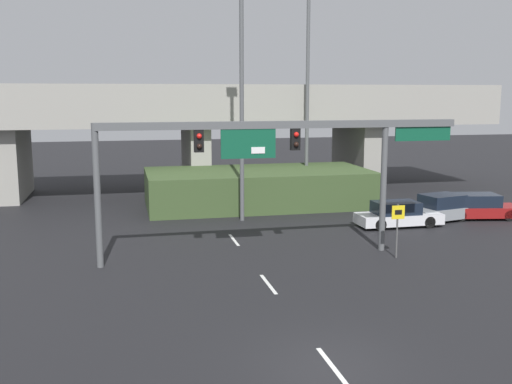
# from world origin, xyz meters

# --- Properties ---
(ground_plane) EXTENTS (160.00, 160.00, 0.00)m
(ground_plane) POSITION_xyz_m (0.00, 0.00, 0.00)
(ground_plane) COLOR black
(lane_markings) EXTENTS (0.14, 31.01, 0.01)m
(lane_markings) POSITION_xyz_m (0.00, 14.02, 0.00)
(lane_markings) COLOR silver
(lane_markings) RESTS_ON ground
(signal_gantry) EXTENTS (16.09, 0.44, 6.01)m
(signal_gantry) POSITION_xyz_m (1.16, 10.60, 4.88)
(signal_gantry) COLOR #515456
(signal_gantry) RESTS_ON ground
(speed_limit_sign) EXTENTS (0.60, 0.11, 2.42)m
(speed_limit_sign) POSITION_xyz_m (6.39, 9.19, 1.58)
(speed_limit_sign) COLOR #4C4C4C
(speed_limit_sign) RESTS_ON ground
(highway_light_pole_near) EXTENTS (0.70, 0.36, 14.70)m
(highway_light_pole_near) POSITION_xyz_m (1.31, 18.48, 7.73)
(highway_light_pole_near) COLOR #515456
(highway_light_pole_near) RESTS_ON ground
(highway_light_pole_far) EXTENTS (0.70, 0.36, 18.15)m
(highway_light_pole_far) POSITION_xyz_m (7.04, 24.59, 9.46)
(highway_light_pole_far) COLOR #515456
(highway_light_pole_far) RESTS_ON ground
(overpass_bridge) EXTENTS (44.30, 8.55, 7.79)m
(overpass_bridge) POSITION_xyz_m (0.00, 29.36, 5.39)
(overpass_bridge) COLOR gray
(overpass_bridge) RESTS_ON ground
(grass_embankment) EXTENTS (14.27, 6.80, 2.30)m
(grass_embankment) POSITION_xyz_m (3.26, 22.85, 1.15)
(grass_embankment) COLOR #384C28
(grass_embankment) RESTS_ON ground
(parked_sedan_near_right) EXTENTS (4.61, 1.79, 1.38)m
(parked_sedan_near_right) POSITION_xyz_m (9.29, 15.10, 0.64)
(parked_sedan_near_right) COLOR silver
(parked_sedan_near_right) RESTS_ON ground
(parked_sedan_mid_right) EXTENTS (4.63, 2.76, 1.50)m
(parked_sedan_mid_right) POSITION_xyz_m (12.57, 16.04, 0.69)
(parked_sedan_mid_right) COLOR gray
(parked_sedan_mid_right) RESTS_ON ground
(parked_sedan_far_right) EXTENTS (4.80, 2.62, 1.44)m
(parked_sedan_far_right) POSITION_xyz_m (14.83, 16.02, 0.66)
(parked_sedan_far_right) COLOR maroon
(parked_sedan_far_right) RESTS_ON ground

